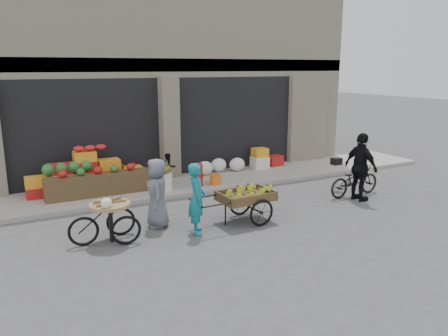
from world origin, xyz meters
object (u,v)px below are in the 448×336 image
tricycle_cart (110,216)px  vendor_grey (157,193)px  fire_hydrant (199,173)px  orange_bucket (215,179)px  pineapple_bin (163,182)px  banana_cart (244,195)px  seated_person (169,169)px  cyclist (361,167)px  bicycle (354,180)px  vendor_woman (197,199)px

tricycle_cart → vendor_grey: size_ratio=0.92×
fire_hydrant → orange_bucket: size_ratio=2.22×
pineapple_bin → banana_cart: 3.16m
orange_bucket → vendor_grey: vendor_grey is taller
seated_person → cyclist: size_ratio=0.50×
orange_bucket → banana_cart: bearing=-103.6°
seated_person → bicycle: 5.38m
banana_cart → vendor_grey: bearing=158.5°
vendor_woman → tricycle_cart: bearing=97.7°
vendor_woman → bicycle: 5.12m
vendor_grey → cyclist: cyclist is taller
fire_hydrant → tricycle_cart: size_ratio=0.49×
orange_bucket → tricycle_cart: bearing=-144.4°
vendor_woman → bicycle: size_ratio=0.92×
vendor_woman → cyclist: cyclist is taller
fire_hydrant → seated_person: size_ratio=0.76×
fire_hydrant → orange_bucket: 0.55m
bicycle → cyclist: (-0.20, -0.40, 0.47)m
orange_bucket → seated_person: size_ratio=0.34×
banana_cart → bicycle: (3.81, 0.40, -0.20)m
seated_person → cyclist: bearing=-51.4°
pineapple_bin → fire_hydrant: (1.10, -0.05, 0.13)m
seated_person → banana_cart: 3.65m
fire_hydrant → bicycle: bicycle is taller
banana_cart → tricycle_cart: bearing=173.0°
seated_person → tricycle_cart: size_ratio=0.65×
tricycle_cart → orange_bucket: bearing=39.7°
tricycle_cart → vendor_woman: bearing=-8.0°
fire_hydrant → vendor_woman: size_ratio=0.45×
vendor_grey → orange_bucket: bearing=145.1°
fire_hydrant → pineapple_bin: bearing=177.4°
banana_cart → bicycle: bearing=3.4°
pineapple_bin → vendor_woman: size_ratio=0.33×
cyclist → vendor_woman: bearing=90.3°
pineapple_bin → vendor_woman: 3.22m
vendor_grey → bicycle: 5.72m
bicycle → cyclist: bearing=152.0°
fire_hydrant → banana_cart: bearing=-94.0°
vendor_woman → vendor_grey: (-0.62, 0.79, 0.00)m
seated_person → tricycle_cart: seated_person is taller
orange_bucket → cyclist: bearing=-45.2°
banana_cart → cyclist: (3.61, 0.00, 0.28)m
vendor_grey → cyclist: bearing=97.2°
orange_bucket → bicycle: 4.00m
fire_hydrant → vendor_grey: (-2.09, -2.33, 0.28)m
pineapple_bin → vendor_grey: vendor_grey is taller
fire_hydrant → vendor_woman: vendor_woman is taller
orange_bucket → vendor_woman: size_ratio=0.20×
fire_hydrant → vendor_grey: size_ratio=0.45×
fire_hydrant → vendor_woman: bearing=-115.3°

